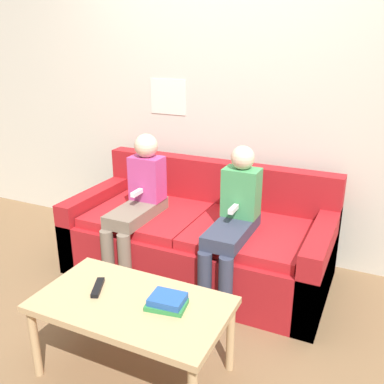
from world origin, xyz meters
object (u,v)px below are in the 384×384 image
Objects in this scene: couch at (200,239)px; tv_remote at (98,287)px; person_left at (138,201)px; person_right at (233,220)px; coffee_table at (132,310)px.

tv_remote is (-0.10, -1.09, 0.18)m from couch.
person_left is (-0.40, -0.21, 0.32)m from couch.
person_right is (0.73, -0.00, -0.01)m from person_left.
tv_remote is at bearing -116.35° from person_right.
tv_remote is (0.30, -0.88, -0.13)m from person_left.
person_right is at bearing 76.57° from coffee_table.
coffee_table is at bearing -83.92° from couch.
couch is 11.11× the size of tv_remote.
coffee_table is at bearing -29.53° from tv_remote.
person_right is (0.33, -0.21, 0.31)m from couch.
person_right is 0.99m from tv_remote.
person_left is 0.73m from person_right.
person_right is (0.21, 0.90, 0.18)m from coffee_table.
couch is at bearing 27.69° from person_left.
couch is 1.11m from tv_remote.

